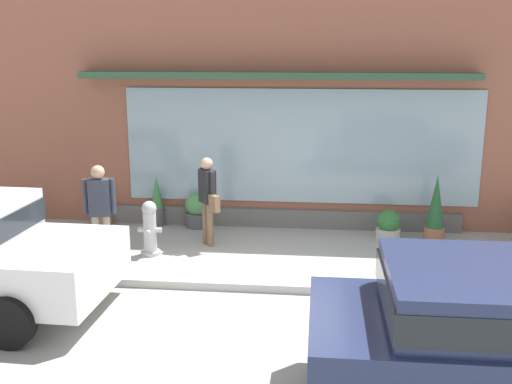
% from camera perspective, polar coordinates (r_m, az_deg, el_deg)
% --- Properties ---
extents(ground_plane, '(60.00, 60.00, 0.00)m').
position_cam_1_polar(ground_plane, '(9.09, 0.34, -8.70)').
color(ground_plane, '#9E9B93').
extents(curb_strip, '(14.00, 0.24, 0.12)m').
position_cam_1_polar(curb_strip, '(8.88, 0.21, -8.83)').
color(curb_strip, '#B2B2AD').
rests_on(curb_strip, ground_plane).
extents(storefront, '(14.00, 0.81, 4.74)m').
position_cam_1_polar(storefront, '(11.63, 1.96, 8.06)').
color(storefront, '#935642').
rests_on(storefront, ground_plane).
extents(fire_hydrant, '(0.40, 0.37, 0.93)m').
position_cam_1_polar(fire_hydrant, '(10.34, -9.98, -3.36)').
color(fire_hydrant, '#B2B2B7').
rests_on(fire_hydrant, ground_plane).
extents(pedestrian_with_handbag, '(0.45, 0.56, 1.57)m').
position_cam_1_polar(pedestrian_with_handbag, '(10.59, -4.56, -0.33)').
color(pedestrian_with_handbag, brown).
rests_on(pedestrian_with_handbag, ground_plane).
extents(pedestrian_passerby, '(0.50, 0.26, 1.62)m').
position_cam_1_polar(pedestrian_passerby, '(9.99, -14.51, -1.32)').
color(pedestrian_passerby, '#9E9384').
rests_on(pedestrian_passerby, ground_plane).
extents(potted_plant_near_hydrant, '(0.26, 0.26, 0.99)m').
position_cam_1_polar(potted_plant_near_hydrant, '(12.00, -9.32, -0.94)').
color(potted_plant_near_hydrant, '#4C4C51').
rests_on(potted_plant_near_hydrant, ground_plane).
extents(potted_plant_doorstep, '(0.44, 0.44, 0.85)m').
position_cam_1_polar(potted_plant_doorstep, '(12.36, -14.39, -1.06)').
color(potted_plant_doorstep, '#9E6042').
rests_on(potted_plant_doorstep, ground_plane).
extents(potted_plant_corner_tall, '(0.35, 0.35, 0.59)m').
position_cam_1_polar(potted_plant_corner_tall, '(12.62, -21.42, -1.76)').
color(potted_plant_corner_tall, '#B7B2A3').
rests_on(potted_plant_corner_tall, ground_plane).
extents(potted_plant_low_front, '(0.36, 0.36, 1.21)m').
position_cam_1_polar(potted_plant_low_front, '(11.39, 16.58, -1.53)').
color(potted_plant_low_front, '#9E6042').
rests_on(potted_plant_low_front, ground_plane).
extents(potted_plant_by_entrance, '(0.46, 0.46, 0.68)m').
position_cam_1_polar(potted_plant_by_entrance, '(11.81, -5.59, -1.70)').
color(potted_plant_by_entrance, '#4C4C51').
rests_on(potted_plant_by_entrance, ground_plane).
extents(potted_plant_trailing_edge, '(0.44, 0.44, 0.55)m').
position_cam_1_polar(potted_plant_trailing_edge, '(11.30, 12.39, -3.09)').
color(potted_plant_trailing_edge, '#B7B2A3').
rests_on(potted_plant_trailing_edge, ground_plane).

